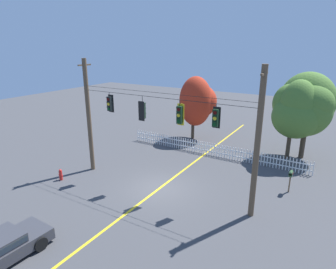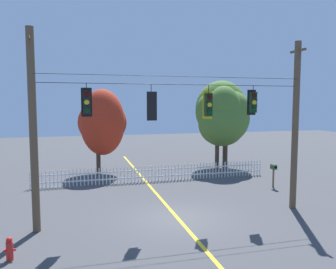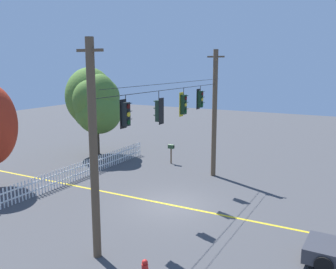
{
  "view_description": "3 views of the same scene",
  "coord_description": "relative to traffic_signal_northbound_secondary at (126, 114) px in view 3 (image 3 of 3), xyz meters",
  "views": [
    {
      "loc": [
        9.09,
        -14.02,
        8.87
      ],
      "look_at": [
        0.28,
        0.59,
        3.53
      ],
      "focal_mm": 30.81,
      "sensor_mm": 36.0,
      "label": 1
    },
    {
      "loc": [
        -4.18,
        -13.95,
        5.11
      ],
      "look_at": [
        -0.25,
        0.73,
        3.69
      ],
      "focal_mm": 35.92,
      "sensor_mm": 36.0,
      "label": 2
    },
    {
      "loc": [
        -15.97,
        -8.45,
        7.09
      ],
      "look_at": [
        0.15,
        0.24,
        3.64
      ],
      "focal_mm": 39.73,
      "sensor_mm": 36.0,
      "label": 3
    }
  ],
  "objects": [
    {
      "name": "traffic_signal_northbound_primary",
      "position": [
        5.25,
        0.0,
        -0.11
      ],
      "size": [
        0.43,
        0.38,
        1.5
      ],
      "color": "black"
    },
    {
      "name": "autumn_maple_mid",
      "position": [
        10.13,
        9.67,
        -1.16
      ],
      "size": [
        3.73,
        3.45,
        6.42
      ],
      "color": "#473828",
      "rests_on": "ground"
    },
    {
      "name": "lane_centerline_stripe",
      "position": [
        3.84,
        -0.01,
        -5.15
      ],
      "size": [
        0.16,
        36.0,
        0.01
      ],
      "primitive_type": "cube",
      "color": "gold",
      "rests_on": "ground"
    },
    {
      "name": "ground",
      "position": [
        3.84,
        -0.01,
        -5.15
      ],
      "size": [
        80.0,
        80.0,
        0.0
      ],
      "primitive_type": "plane",
      "color": "#424244"
    },
    {
      "name": "autumn_oak_far_east",
      "position": [
        10.8,
        10.51,
        -0.79
      ],
      "size": [
        4.23,
        4.12,
        6.9
      ],
      "color": "#473828",
      "rests_on": "ground"
    },
    {
      "name": "signal_support_span",
      "position": [
        3.84,
        -0.01,
        -1.08
      ],
      "size": [
        12.08,
        1.1,
        8.02
      ],
      "color": "brown",
      "rests_on": "ground"
    },
    {
      "name": "white_picket_fence",
      "position": [
        4.44,
        7.15,
        -4.62
      ],
      "size": [
        15.37,
        0.06,
        1.06
      ],
      "color": "white",
      "rests_on": "ground"
    },
    {
      "name": "traffic_signal_westbound_side",
      "position": [
        2.66,
        -0.02,
        -0.16
      ],
      "size": [
        0.43,
        0.38,
        1.53
      ],
      "color": "black"
    },
    {
      "name": "traffic_signal_eastbound_side",
      "position": [
        7.43,
        -0.0,
        -0.0
      ],
      "size": [
        0.43,
        0.38,
        1.35
      ],
      "color": "black"
    },
    {
      "name": "traffic_signal_northbound_secondary",
      "position": [
        0.0,
        0.0,
        0.0
      ],
      "size": [
        0.43,
        0.38,
        1.35
      ],
      "color": "black"
    },
    {
      "name": "roadside_mailbox",
      "position": [
        11.05,
        3.78,
        -3.99
      ],
      "size": [
        0.25,
        0.44,
        1.43
      ],
      "color": "brown",
      "rests_on": "ground"
    }
  ]
}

